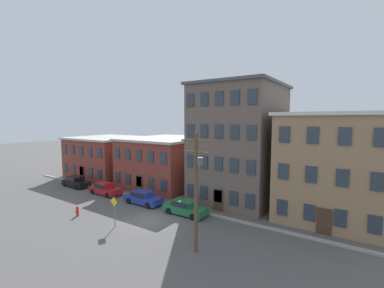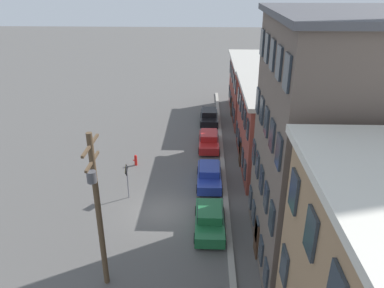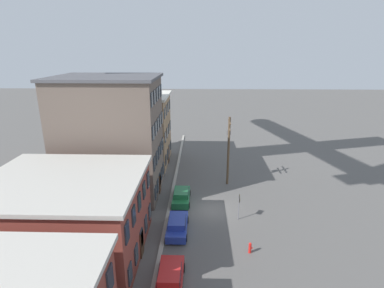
{
  "view_description": "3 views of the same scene",
  "coord_description": "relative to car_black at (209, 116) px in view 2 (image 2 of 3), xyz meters",
  "views": [
    {
      "loc": [
        16.1,
        -16.86,
        9.4
      ],
      "look_at": [
        1.57,
        4.83,
        6.9
      ],
      "focal_mm": 24.0,
      "sensor_mm": 36.0,
      "label": 1
    },
    {
      "loc": [
        21.42,
        2.87,
        14.8
      ],
      "look_at": [
        -1.07,
        2.08,
        4.62
      ],
      "focal_mm": 35.0,
      "sensor_mm": 36.0,
      "label": 2
    },
    {
      "loc": [
        -27.79,
        1.29,
        16.09
      ],
      "look_at": [
        -0.06,
        2.08,
        7.28
      ],
      "focal_mm": 28.0,
      "sensor_mm": 36.0,
      "label": 3
    }
  ],
  "objects": [
    {
      "name": "car_red",
      "position": [
        6.48,
        -0.07,
        0.0
      ],
      "size": [
        4.4,
        1.92,
        1.43
      ],
      "color": "#B21E1E",
      "rests_on": "ground_plane"
    },
    {
      "name": "car_blue",
      "position": [
        13.15,
        -0.08,
        0.0
      ],
      "size": [
        4.4,
        1.92,
        1.43
      ],
      "color": "#233899",
      "rests_on": "ground_plane"
    },
    {
      "name": "caution_sign",
      "position": [
        15.48,
        -5.96,
        1.09
      ],
      "size": [
        0.98,
        0.08,
        2.75
      ],
      "color": "slate",
      "rests_on": "ground_plane"
    },
    {
      "name": "car_black",
      "position": [
        0.0,
        0.0,
        0.0
      ],
      "size": [
        4.4,
        1.92,
        1.43
      ],
      "color": "black",
      "rests_on": "ground_plane"
    },
    {
      "name": "ground_plane",
      "position": [
        17.13,
        -3.4,
        -0.75
      ],
      "size": [
        200.0,
        200.0,
        0.0
      ],
      "primitive_type": "plane",
      "color": "#565451"
    },
    {
      "name": "car_green",
      "position": [
        18.88,
        -0.09,
        0.0
      ],
      "size": [
        4.4,
        1.92,
        1.43
      ],
      "color": "#1E6638",
      "rests_on": "ground_plane"
    },
    {
      "name": "apartment_far",
      "position": [
        21.18,
        7.88,
        5.98
      ],
      "size": [
        9.06,
        11.09,
        13.43
      ],
      "color": "#66564C",
      "rests_on": "ground_plane"
    },
    {
      "name": "apartment_corner",
      "position": [
        -2.47,
        7.62,
        2.5
      ],
      "size": [
        11.63,
        10.56,
        6.46
      ],
      "color": "brown",
      "rests_on": "ground_plane"
    },
    {
      "name": "fire_hydrant",
      "position": [
        10.37,
        -6.3,
        -0.27
      ],
      "size": [
        0.24,
        0.34,
        0.96
      ],
      "color": "red",
      "rests_on": "ground_plane"
    },
    {
      "name": "kerb_strip",
      "position": [
        17.13,
        1.1,
        -0.67
      ],
      "size": [
        56.0,
        0.36,
        0.16
      ],
      "primitive_type": "cube",
      "color": "#9E998E",
      "rests_on": "ground_plane"
    },
    {
      "name": "apartment_midblock",
      "position": [
        9.87,
        8.38,
        2.66
      ],
      "size": [
        10.62,
        12.07,
        6.79
      ],
      "color": "brown",
      "rests_on": "ground_plane"
    },
    {
      "name": "utility_pole",
      "position": [
        23.75,
        -5.55,
        4.06
      ],
      "size": [
        2.4,
        0.44,
        8.55
      ],
      "color": "brown",
      "rests_on": "ground_plane"
    }
  ]
}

